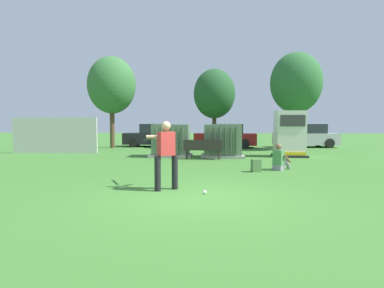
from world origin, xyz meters
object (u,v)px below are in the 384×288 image
object	(u,v)px
generator_enclosure	(290,134)
park_bench	(203,148)
seated_spectator	(280,160)
parked_car_right_of_center	(306,136)
transformer_mid_west	(223,141)
backpack	(256,166)
transformer_west	(171,141)
parked_car_left_of_center	(226,137)
parked_car_leftmost	(154,136)
batter	(165,152)
sports_ball	(205,192)

from	to	relation	value
generator_enclosure	park_bench	distance (m)	4.64
seated_spectator	parked_car_right_of_center	xyz separation A→B (m)	(4.06, 11.43, 0.38)
transformer_mid_west	park_bench	distance (m)	1.50
seated_spectator	parked_car_right_of_center	size ratio (longest dim) A/B	0.22
backpack	transformer_west	bearing A→B (deg)	125.28
transformer_west	transformer_mid_west	bearing A→B (deg)	-2.92
transformer_mid_west	parked_car_left_of_center	world-z (taller)	same
backpack	parked_car_leftmost	distance (m)	13.35
seated_spectator	parked_car_leftmost	xyz separation A→B (m)	(-6.62, 11.53, 0.38)
transformer_west	park_bench	world-z (taller)	transformer_west
park_bench	parked_car_leftmost	world-z (taller)	parked_car_leftmost
batter	transformer_west	bearing A→B (deg)	96.12
transformer_mid_west	parked_car_leftmost	distance (m)	8.52
backpack	parked_car_right_of_center	bearing A→B (deg)	67.38
parked_car_left_of_center	transformer_mid_west	bearing A→B (deg)	-93.69
generator_enclosure	batter	bearing A→B (deg)	-120.33
seated_spectator	transformer_west	bearing A→B (deg)	134.84
parked_car_leftmost	parked_car_left_of_center	distance (m)	5.14
parked_car_leftmost	seated_spectator	bearing A→B (deg)	-60.13
batter	sports_ball	xyz separation A→B (m)	(1.01, -0.47, -0.93)
sports_ball	seated_spectator	size ratio (longest dim) A/B	0.09
transformer_mid_west	parked_car_right_of_center	size ratio (longest dim) A/B	0.48
generator_enclosure	transformer_mid_west	bearing A→B (deg)	-172.47
sports_ball	parked_car_right_of_center	size ratio (longest dim) A/B	0.02
parked_car_leftmost	batter	bearing A→B (deg)	-78.94
backpack	parked_car_right_of_center	world-z (taller)	parked_car_right_of_center
transformer_west	generator_enclosure	xyz separation A→B (m)	(5.95, 0.31, 0.35)
parked_car_right_of_center	batter	bearing A→B (deg)	-116.80
generator_enclosure	parked_car_left_of_center	bearing A→B (deg)	116.08
sports_ball	transformer_mid_west	bearing A→B (deg)	85.56
transformer_mid_west	generator_enclosure	xyz separation A→B (m)	(3.37, 0.45, 0.35)
transformer_west	seated_spectator	world-z (taller)	transformer_west
transformer_mid_west	backpack	world-z (taller)	transformer_mid_west
sports_ball	seated_spectator	bearing A→B (deg)	58.41
batter	parked_car_leftmost	world-z (taller)	batter
sports_ball	parked_car_right_of_center	bearing A→B (deg)	66.95
parked_car_left_of_center	sports_ball	bearing A→B (deg)	-94.12
generator_enclosure	batter	world-z (taller)	generator_enclosure
parked_car_right_of_center	backpack	bearing A→B (deg)	-112.62
park_bench	parked_car_right_of_center	distance (m)	10.70
park_bench	parked_car_leftmost	bearing A→B (deg)	114.34
sports_ball	backpack	world-z (taller)	backpack
park_bench	seated_spectator	bearing A→B (deg)	-48.66
transformer_west	sports_ball	size ratio (longest dim) A/B	23.33
seated_spectator	parked_car_leftmost	bearing A→B (deg)	119.87
backpack	parked_car_left_of_center	size ratio (longest dim) A/B	0.10
park_bench	transformer_mid_west	bearing A→B (deg)	49.84
generator_enclosure	seated_spectator	size ratio (longest dim) A/B	2.39
batter	sports_ball	world-z (taller)	batter
generator_enclosure	park_bench	world-z (taller)	generator_enclosure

